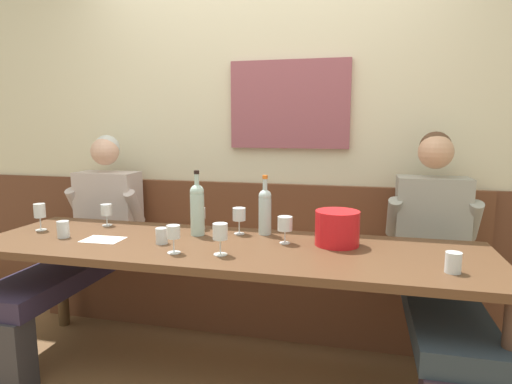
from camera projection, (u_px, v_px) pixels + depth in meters
name	position (u px, v px, depth m)	size (l,w,h in m)	color
room_wall_back	(266.00, 117.00, 3.03)	(6.80, 0.12, 2.80)	beige
wood_wainscot_panel	(263.00, 248.00, 3.12)	(6.80, 0.03, 0.94)	brown
wall_bench	(256.00, 283.00, 2.95)	(2.96, 0.42, 0.94)	brown
dining_table	(226.00, 258.00, 2.25)	(2.66, 0.77, 0.73)	#543621
person_center_left_seat	(81.00, 239.00, 2.82)	(0.54, 1.21, 1.27)	#313034
person_left_seat	(439.00, 260.00, 2.31)	(0.52, 1.21, 1.31)	#31232E
ice_bucket	(337.00, 228.00, 2.22)	(0.23, 0.23, 0.18)	red
wine_bottle_clear_water	(197.00, 208.00, 2.42)	(0.08, 0.08, 0.37)	#ABCABE
wine_bottle_amber_mid	(265.00, 210.00, 2.44)	(0.07, 0.07, 0.34)	silver
wine_glass_mid_right	(40.00, 212.00, 2.53)	(0.06, 0.06, 0.16)	silver
wine_glass_center_rear	(239.00, 215.00, 2.45)	(0.07, 0.07, 0.15)	silver
wine_glass_right_end	(106.00, 211.00, 2.66)	(0.07, 0.07, 0.13)	silver
wine_glass_by_bottle	(173.00, 234.00, 2.08)	(0.07, 0.07, 0.14)	silver
wine_glass_center_front	(285.00, 224.00, 2.25)	(0.08, 0.08, 0.14)	silver
wine_glass_near_bucket	(220.00, 233.00, 2.05)	(0.07, 0.07, 0.15)	silver
wine_glass_mid_left	(200.00, 214.00, 2.57)	(0.07, 0.07, 0.13)	silver
water_tumbler_right	(63.00, 229.00, 2.38)	(0.07, 0.07, 0.09)	silver
water_tumbler_center	(162.00, 236.00, 2.26)	(0.06, 0.06, 0.08)	silver
water_tumbler_left	(453.00, 262.00, 1.81)	(0.07, 0.07, 0.09)	silver
tasting_sheet_left_guest	(103.00, 240.00, 2.34)	(0.21, 0.15, 0.00)	white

